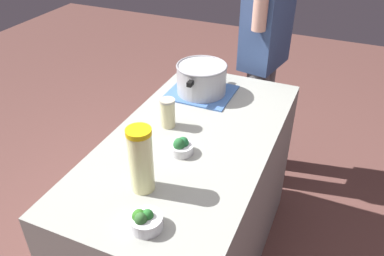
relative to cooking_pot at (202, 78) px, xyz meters
name	(u,v)px	position (x,y,z in m)	size (l,w,h in m)	color
counter_slab	(192,207)	(-0.40, -0.12, -0.53)	(1.38, 0.71, 0.87)	#989A92
dish_cloth	(201,92)	(0.00, 0.00, -0.09)	(0.30, 0.34, 0.01)	#436CB0
cooking_pot	(202,78)	(0.00, 0.00, 0.00)	(0.34, 0.27, 0.16)	#B7B7BC
lemonade_pitcher	(141,160)	(-0.78, -0.09, 0.04)	(0.09, 0.09, 0.26)	#F3EFA2
mason_jar	(168,113)	(-0.36, 0.02, -0.02)	(0.07, 0.07, 0.14)	beige
broccoli_bowl_front	(181,147)	(-0.53, -0.13, -0.06)	(0.10, 0.10, 0.08)	silver
broccoli_bowl_center	(145,220)	(-0.95, -0.19, -0.06)	(0.11, 0.11, 0.08)	silver
person_cook	(264,56)	(0.55, -0.20, -0.05)	(0.50, 0.26, 1.64)	slate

